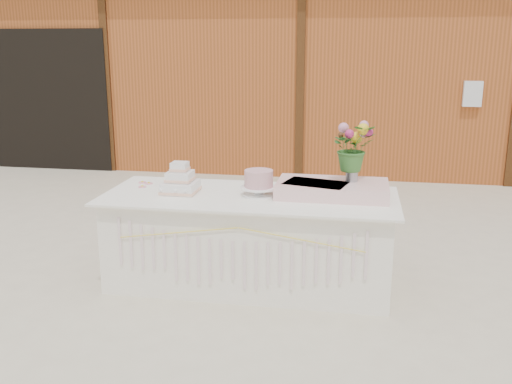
% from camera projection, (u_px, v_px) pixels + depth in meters
% --- Properties ---
extents(ground, '(80.00, 80.00, 0.00)m').
position_uv_depth(ground, '(250.00, 282.00, 4.85)').
color(ground, beige).
rests_on(ground, ground).
extents(barn, '(12.60, 4.60, 3.30)m').
position_uv_depth(barn, '(311.00, 61.00, 10.14)').
color(barn, '#A44F22').
rests_on(barn, ground).
extents(cake_table, '(2.40, 1.00, 0.77)m').
position_uv_depth(cake_table, '(250.00, 240.00, 4.75)').
color(cake_table, white).
rests_on(cake_table, ground).
extents(wedding_cake, '(0.29, 0.29, 0.26)m').
position_uv_depth(wedding_cake, '(180.00, 182.00, 4.72)').
color(wedding_cake, white).
rests_on(wedding_cake, cake_table).
extents(pink_cake_stand, '(0.30, 0.30, 0.21)m').
position_uv_depth(pink_cake_stand, '(259.00, 182.00, 4.61)').
color(pink_cake_stand, white).
rests_on(pink_cake_stand, cake_table).
extents(satin_runner, '(0.90, 0.52, 0.11)m').
position_uv_depth(satin_runner, '(332.00, 189.00, 4.63)').
color(satin_runner, '#FFCDCD').
rests_on(satin_runner, cake_table).
extents(flower_vase, '(0.10, 0.10, 0.13)m').
position_uv_depth(flower_vase, '(352.00, 173.00, 4.64)').
color(flower_vase, '#A4A4A9').
rests_on(flower_vase, satin_runner).
extents(bouquet, '(0.42, 0.39, 0.38)m').
position_uv_depth(bouquet, '(353.00, 142.00, 4.57)').
color(bouquet, '#366C2B').
rests_on(bouquet, flower_vase).
extents(loose_flowers, '(0.26, 0.36, 0.02)m').
position_uv_depth(loose_flowers, '(140.00, 186.00, 4.91)').
color(loose_flowers, pink).
rests_on(loose_flowers, cake_table).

